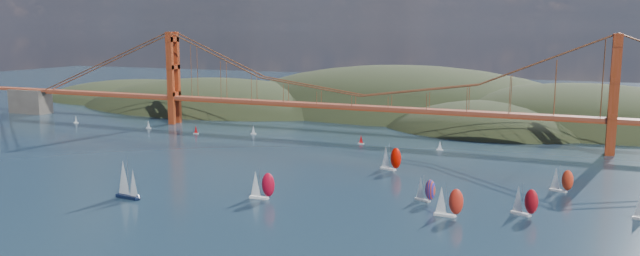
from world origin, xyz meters
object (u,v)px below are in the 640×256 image
(racer_5, at_px, (390,158))
(racer_rwb, at_px, (425,189))
(racer_0, at_px, (262,185))
(racer_3, at_px, (561,180))
(racer_2, at_px, (524,201))
(sloop_navy, at_px, (126,180))
(racer_1, at_px, (448,201))

(racer_5, bearing_deg, racer_rwb, -41.92)
(racer_0, relative_size, racer_rwb, 1.18)
(racer_3, relative_size, racer_5, 0.86)
(racer_5, xyz_separation_m, racer_rwb, (23.86, -39.92, -0.92))
(racer_2, bearing_deg, racer_0, -145.71)
(sloop_navy, height_order, racer_rwb, sloop_navy)
(racer_3, bearing_deg, sloop_navy, -133.93)
(racer_0, height_order, racer_rwb, racer_0)
(racer_2, bearing_deg, racer_rwb, -162.16)
(sloop_navy, height_order, racer_3, sloop_navy)
(racer_0, distance_m, racer_2, 85.12)
(racer_1, bearing_deg, racer_0, -171.73)
(sloop_navy, xyz_separation_m, racer_5, (70.76, 75.50, -1.26))
(sloop_navy, distance_m, racer_3, 151.51)
(racer_0, xyz_separation_m, racer_3, (93.28, 49.53, -0.55))
(racer_2, distance_m, racer_5, 70.74)
(racer_2, bearing_deg, racer_5, 166.21)
(racer_1, relative_size, racer_2, 1.03)
(racer_2, bearing_deg, racer_3, 98.64)
(racer_0, height_order, racer_2, racer_0)
(sloop_navy, bearing_deg, racer_3, 32.53)
(racer_2, relative_size, racer_5, 0.92)
(sloop_navy, relative_size, racer_0, 1.38)
(racer_2, distance_m, racer_rwb, 32.18)
(racer_rwb, bearing_deg, racer_5, 144.31)
(racer_1, distance_m, racer_5, 63.89)
(racer_1, height_order, racer_3, racer_1)
(racer_3, distance_m, racer_rwb, 51.76)
(sloop_navy, xyz_separation_m, racer_rwb, (94.62, 35.58, -2.18))
(racer_2, distance_m, racer_3, 35.73)
(racer_0, xyz_separation_m, racer_1, (62.35, 4.68, -0.10))
(racer_0, bearing_deg, racer_5, 61.61)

